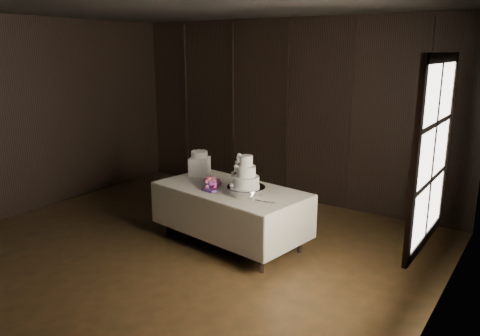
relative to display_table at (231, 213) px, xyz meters
The scene contains 9 objects.
room 1.75m from the display_table, 106.09° to the right, with size 6.08×7.08×3.08m.
window 3.00m from the display_table, 17.69° to the right, with size 0.06×1.16×1.56m, color black.
display_table is the anchor object (origin of this frame).
cake_stand 0.49m from the display_table, 15.74° to the right, with size 0.48×0.48×0.09m, color silver.
wedding_cake 0.65m from the display_table, 20.55° to the right, with size 0.38×0.33×0.40m.
bouquet 0.47m from the display_table, 144.09° to the right, with size 0.30×0.40×0.19m, color #BF5277, non-canonical shape.
box_pedestal 0.94m from the display_table, 158.14° to the left, with size 0.26×0.26×0.25m, color white.
small_cake 1.03m from the display_table, 158.14° to the left, with size 0.23×0.23×0.09m, color white.
cake_knife 0.72m from the display_table, 23.44° to the right, with size 0.37×0.02×0.01m, color silver.
Camera 1 is at (3.74, -3.39, 2.50)m, focal length 35.00 mm.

